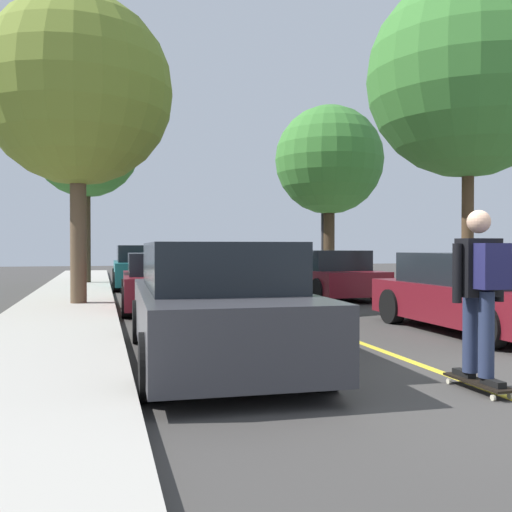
% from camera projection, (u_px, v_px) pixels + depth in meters
% --- Properties ---
extents(ground, '(80.00, 80.00, 0.00)m').
position_uv_depth(ground, '(486.00, 389.00, 5.72)').
color(ground, '#3D3A38').
extents(center_line, '(0.12, 39.20, 0.01)m').
position_uv_depth(center_line, '(331.00, 332.00, 9.58)').
color(center_line, gold).
rests_on(center_line, ground).
extents(parked_car_left_nearest, '(2.07, 4.75, 1.48)m').
position_uv_depth(parked_car_left_nearest, '(214.00, 303.00, 7.10)').
color(parked_car_left_nearest, '#38383D').
rests_on(parked_car_left_nearest, ground).
extents(parked_car_left_near, '(1.95, 4.21, 1.29)m').
position_uv_depth(parked_car_left_near, '(163.00, 282.00, 12.96)').
color(parked_car_left_near, maroon).
rests_on(parked_car_left_near, ground).
extents(parked_car_left_far, '(1.98, 4.50, 1.49)m').
position_uv_depth(parked_car_left_far, '(142.00, 267.00, 19.76)').
color(parked_car_left_far, '#196066').
rests_on(parked_car_left_far, ground).
extents(parked_car_right_nearest, '(1.94, 4.16, 1.33)m').
position_uv_depth(parked_car_right_nearest, '(480.00, 293.00, 9.53)').
color(parked_car_right_nearest, maroon).
rests_on(parked_car_right_nearest, ground).
extents(parked_car_right_near, '(2.03, 4.74, 1.34)m').
position_uv_depth(parked_car_right_near, '(323.00, 274.00, 16.24)').
color(parked_car_right_near, maroon).
rests_on(parked_car_right_near, ground).
extents(street_tree_left_nearest, '(4.35, 4.35, 7.06)m').
position_uv_depth(street_tree_left_nearest, '(78.00, 91.00, 13.11)').
color(street_tree_left_nearest, brown).
rests_on(street_tree_left_nearest, sidewalk_left).
extents(street_tree_left_near, '(3.87, 3.87, 6.98)m').
position_uv_depth(street_tree_left_near, '(86.00, 144.00, 20.80)').
color(street_tree_left_near, '#3D2D1E').
rests_on(street_tree_left_near, sidewalk_left).
extents(street_tree_right_nearest, '(4.51, 4.51, 7.37)m').
position_uv_depth(street_tree_right_nearest, '(468.00, 77.00, 12.77)').
color(street_tree_right_nearest, '#4C3823').
rests_on(street_tree_right_nearest, sidewalk_right).
extents(street_tree_right_near, '(3.89, 3.89, 6.37)m').
position_uv_depth(street_tree_right_near, '(329.00, 161.00, 20.57)').
color(street_tree_right_near, '#3D2D1E').
rests_on(street_tree_right_near, sidewalk_right).
extents(fire_hydrant, '(0.20, 0.20, 0.70)m').
position_uv_depth(fire_hydrant, '(428.00, 286.00, 13.75)').
color(fire_hydrant, '#B2140F').
rests_on(fire_hydrant, sidewalk_right).
extents(streetlamp, '(0.36, 0.24, 6.08)m').
position_uv_depth(streetlamp, '(323.00, 188.00, 20.89)').
color(streetlamp, '#38383D').
rests_on(streetlamp, sidewalk_right).
extents(skateboard, '(0.24, 0.84, 0.10)m').
position_uv_depth(skateboard, '(478.00, 382.00, 5.65)').
color(skateboard, black).
rests_on(skateboard, ground).
extents(skateboarder, '(0.58, 0.70, 1.69)m').
position_uv_depth(skateboarder, '(481.00, 284.00, 5.60)').
color(skateboarder, black).
rests_on(skateboarder, skateboard).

